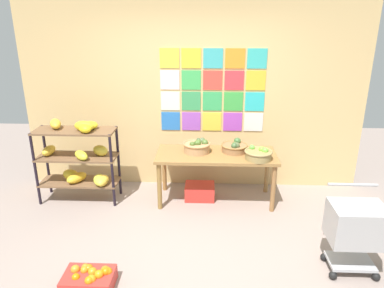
% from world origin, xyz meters
% --- Properties ---
extents(ground, '(9.49, 9.49, 0.00)m').
position_xyz_m(ground, '(0.00, 0.00, 0.00)').
color(ground, gray).
extents(back_wall_with_art, '(4.80, 0.07, 2.84)m').
position_xyz_m(back_wall_with_art, '(0.01, 1.78, 1.42)').
color(back_wall_with_art, tan).
rests_on(back_wall_with_art, ground).
extents(banana_shelf_unit, '(1.05, 0.48, 1.14)m').
position_xyz_m(banana_shelf_unit, '(-1.48, 1.17, 0.64)').
color(banana_shelf_unit, black).
rests_on(banana_shelf_unit, ground).
extents(display_table, '(1.58, 0.67, 0.68)m').
position_xyz_m(display_table, '(0.34, 1.23, 0.60)').
color(display_table, olive).
rests_on(display_table, ground).
extents(fruit_basket_centre, '(0.37, 0.37, 0.18)m').
position_xyz_m(fruit_basket_centre, '(0.08, 1.28, 0.76)').
color(fruit_basket_centre, tan).
rests_on(fruit_basket_centre, display_table).
extents(fruit_basket_back_left, '(0.35, 0.35, 0.16)m').
position_xyz_m(fruit_basket_back_left, '(0.58, 1.31, 0.75)').
color(fruit_basket_back_left, '#996B43').
rests_on(fruit_basket_back_left, display_table).
extents(fruit_basket_left, '(0.35, 0.35, 0.16)m').
position_xyz_m(fruit_basket_left, '(0.87, 1.06, 0.75)').
color(fruit_basket_left, olive).
rests_on(fruit_basket_left, display_table).
extents(produce_crate_under_table, '(0.40, 0.30, 0.20)m').
position_xyz_m(produce_crate_under_table, '(0.12, 1.27, 0.10)').
color(produce_crate_under_table, red).
rests_on(produce_crate_under_table, ground).
extents(orange_crate_foreground, '(0.47, 0.32, 0.20)m').
position_xyz_m(orange_crate_foreground, '(-0.87, -0.53, 0.09)').
color(orange_crate_foreground, red).
rests_on(orange_crate_foreground, ground).
extents(shopping_cart, '(0.51, 0.43, 0.85)m').
position_xyz_m(shopping_cart, '(1.65, -0.18, 0.50)').
color(shopping_cart, black).
rests_on(shopping_cart, ground).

